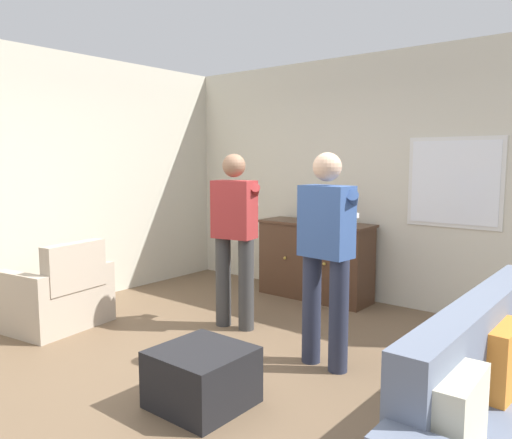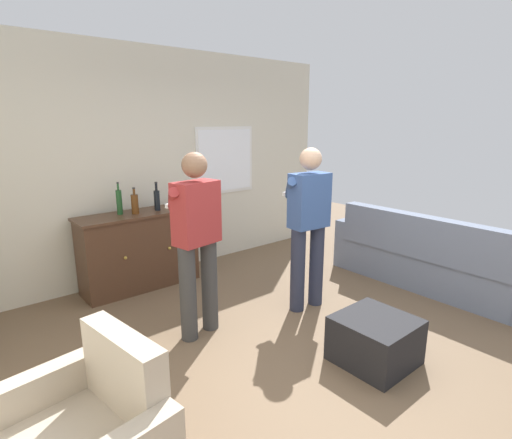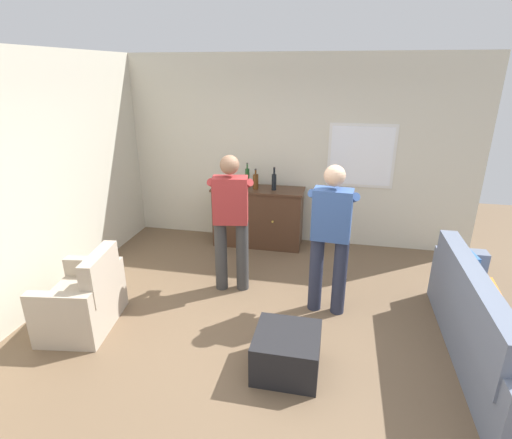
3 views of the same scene
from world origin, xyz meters
TOP-DOWN VIEW (x-y plane):
  - ground at (0.00, 0.00)m, footprint 10.40×10.40m
  - wall_back_with_window at (0.02, 2.66)m, footprint 5.20×0.15m
  - couch at (2.01, 0.11)m, footprint 0.57×2.36m
  - sideboard_cabinet at (-0.54, 2.30)m, footprint 1.37×0.49m
  - bottle_wine_green at (-0.72, 2.35)m, footprint 0.06×0.06m
  - bottle_liquor_amber at (-0.30, 2.27)m, footprint 0.07×0.07m
  - bottle_spirits_clear at (-0.57, 2.27)m, footprint 0.08×0.08m
  - ottoman at (0.27, -0.38)m, footprint 0.58×0.58m
  - person_standing_left at (-0.59, 0.93)m, footprint 0.55×0.50m
  - person_standing_right at (0.58, 0.68)m, footprint 0.56×0.49m

SIDE VIEW (x-z plane):
  - ground at x=0.00m, z-range 0.00..0.00m
  - ottoman at x=0.27m, z-range 0.00..0.38m
  - couch at x=2.01m, z-range -0.10..0.80m
  - sideboard_cabinet at x=-0.54m, z-range 0.00..0.91m
  - person_standing_left at x=-0.59m, z-range 0.10..1.78m
  - person_standing_right at x=0.58m, z-range 0.10..1.78m
  - bottle_spirits_clear at x=-0.57m, z-range 0.87..1.17m
  - bottle_liquor_amber at x=-0.30m, z-range 0.87..1.20m
  - bottle_wine_green at x=-0.72m, z-range 0.87..1.23m
  - wall_back_with_window at x=0.02m, z-range 0.00..2.80m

